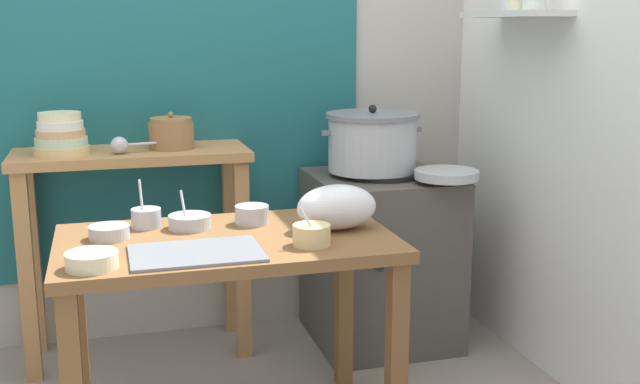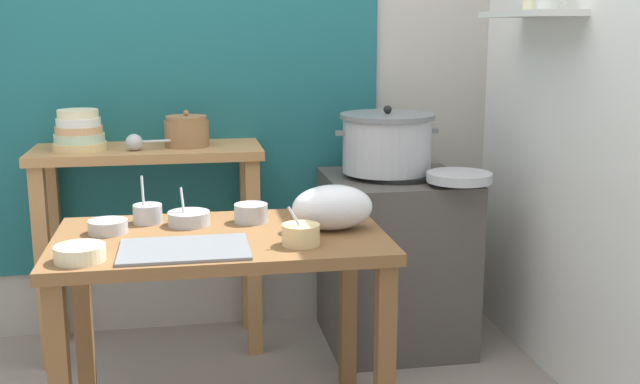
{
  "view_description": "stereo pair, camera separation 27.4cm",
  "coord_description": "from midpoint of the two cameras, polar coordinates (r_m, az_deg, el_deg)",
  "views": [
    {
      "loc": [
        -0.36,
        -2.39,
        1.4
      ],
      "look_at": [
        0.38,
        0.18,
        0.82
      ],
      "focal_mm": 42.9,
      "sensor_mm": 36.0,
      "label": 1
    },
    {
      "loc": [
        -0.09,
        -2.46,
        1.4
      ],
      "look_at": [
        0.38,
        0.18,
        0.82
      ],
      "focal_mm": 42.9,
      "sensor_mm": 36.0,
      "label": 2
    }
  ],
  "objects": [
    {
      "name": "wall_back",
      "position": [
        3.54,
        -5.24,
        10.6
      ],
      "size": [
        4.4,
        0.12,
        2.6
      ],
      "color": "#B2ADA3",
      "rests_on": "ground"
    },
    {
      "name": "wall_right",
      "position": [
        3.09,
        21.89,
        9.51
      ],
      "size": [
        0.3,
        3.2,
        2.6
      ],
      "color": "white",
      "rests_on": "ground"
    },
    {
      "name": "prep_table",
      "position": [
        2.59,
        -4.36,
        -5.59
      ],
      "size": [
        1.1,
        0.66,
        0.72
      ],
      "color": "brown",
      "rests_on": "ground"
    },
    {
      "name": "back_shelf_table",
      "position": [
        3.33,
        -10.32,
        -0.47
      ],
      "size": [
        0.96,
        0.4,
        0.9
      ],
      "color": "#B27F4C",
      "rests_on": "ground"
    },
    {
      "name": "stove_block",
      "position": [
        3.45,
        7.87,
        -5.06
      ],
      "size": [
        0.6,
        0.61,
        0.78
      ],
      "color": "#4C4742",
      "rests_on": "ground"
    },
    {
      "name": "steamer_pot",
      "position": [
        3.33,
        7.37,
        3.65
      ],
      "size": [
        0.46,
        0.41,
        0.29
      ],
      "color": "#B7BABF",
      "rests_on": "stove_block"
    },
    {
      "name": "clay_pot",
      "position": [
        3.29,
        -7.58,
        4.49
      ],
      "size": [
        0.19,
        0.19,
        0.15
      ],
      "color": "olive",
      "rests_on": "back_shelf_table"
    },
    {
      "name": "bowl_stack_enamel",
      "position": [
        3.27,
        -15.27,
        4.31
      ],
      "size": [
        0.22,
        0.22,
        0.17
      ],
      "color": "#E5C684",
      "rests_on": "back_shelf_table"
    },
    {
      "name": "ladle",
      "position": [
        3.21,
        -11.14,
        3.65
      ],
      "size": [
        0.28,
        0.08,
        0.07
      ],
      "color": "#B7BABF",
      "rests_on": "back_shelf_table"
    },
    {
      "name": "serving_tray",
      "position": [
        2.39,
        -6.88,
        -4.3
      ],
      "size": [
        0.4,
        0.28,
        0.01
      ],
      "primitive_type": "cube",
      "color": "slate",
      "rests_on": "prep_table"
    },
    {
      "name": "plastic_bag",
      "position": [
        2.6,
        3.95,
        -1.19
      ],
      "size": [
        0.28,
        0.17,
        0.16
      ],
      "primitive_type": "ellipsoid",
      "color": "white",
      "rests_on": "prep_table"
    },
    {
      "name": "wide_pan",
      "position": [
        3.2,
        12.78,
        1.07
      ],
      "size": [
        0.27,
        0.27,
        0.04
      ],
      "primitive_type": "cylinder",
      "color": "#B7BABF",
      "rests_on": "stove_block"
    },
    {
      "name": "prep_bowl_0",
      "position": [
        2.71,
        -2.3,
        -1.55
      ],
      "size": [
        0.12,
        0.12,
        0.07
      ],
      "color": "#B7BABF",
      "rests_on": "prep_table"
    },
    {
      "name": "prep_bowl_1",
      "position": [
        2.63,
        -12.71,
        -2.52
      ],
      "size": [
        0.13,
        0.13,
        0.04
      ],
      "color": "#B7BABF",
      "rests_on": "prep_table"
    },
    {
      "name": "prep_bowl_2",
      "position": [
        2.74,
        -9.98,
        -1.57
      ],
      "size": [
        0.1,
        0.1,
        0.17
      ],
      "color": "#B7BABF",
      "rests_on": "prep_table"
    },
    {
      "name": "prep_bowl_3",
      "position": [
        2.33,
        -14.32,
        -4.44
      ],
      "size": [
        0.15,
        0.15,
        0.05
      ],
      "color": "beige",
      "rests_on": "prep_table"
    },
    {
      "name": "prep_bowl_4",
      "position": [
        2.43,
        1.79,
        -3.17
      ],
      "size": [
        0.12,
        0.12,
        0.13
      ],
      "color": "#E5C684",
      "rests_on": "prep_table"
    },
    {
      "name": "prep_bowl_5",
      "position": [
        2.69,
        -6.91,
        -1.94
      ],
      "size": [
        0.15,
        0.15,
        0.13
      ],
      "color": "#B7BABF",
      "rests_on": "prep_table"
    }
  ]
}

